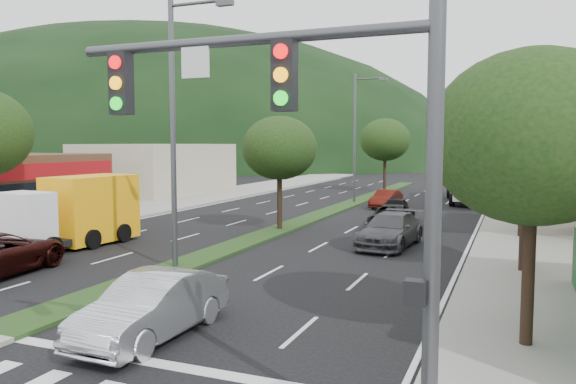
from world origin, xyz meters
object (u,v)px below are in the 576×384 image
at_px(tree_r_a, 533,137).
at_px(car_queue_a, 395,207).
at_px(tree_r_c, 524,142).
at_px(tree_med_near, 279,148).
at_px(box_truck, 78,213).
at_px(car_queue_d, 392,217).
at_px(tree_med_far, 385,140).
at_px(tree_r_e, 521,141).
at_px(tree_r_d, 522,136).
at_px(car_queue_c, 386,199).
at_px(traffic_signal, 326,147).
at_px(tree_r_b, 527,133).
at_px(motorhome, 469,178).
at_px(sedan_silver, 153,306).
at_px(streetlight_near, 177,119).
at_px(streetlight_mid, 357,132).
at_px(car_queue_b, 390,230).

relative_size(tree_r_a, car_queue_a, 1.78).
distance_m(tree_r_c, tree_med_near, 12.17).
relative_size(tree_med_near, box_truck, 0.91).
relative_size(car_queue_d, box_truck, 0.72).
distance_m(tree_med_far, box_truck, 34.47).
distance_m(tree_r_e, car_queue_d, 20.81).
relative_size(tree_r_a, tree_r_d, 0.93).
xyz_separation_m(tree_r_e, car_queue_c, (-8.96, -9.32, -4.24)).
bearing_deg(tree_med_far, traffic_signal, -78.78).
bearing_deg(tree_med_far, car_queue_d, -76.71).
height_order(tree_r_b, tree_med_far, tree_r_b).
bearing_deg(tree_med_near, motorhome, 66.70).
distance_m(sedan_silver, car_queue_d, 19.25).
relative_size(car_queue_c, box_truck, 0.60).
bearing_deg(tree_r_a, streetlight_near, 161.27).
relative_size(streetlight_mid, motorhome, 1.02).
bearing_deg(car_queue_b, box_truck, -153.36).
distance_m(box_truck, motorhome, 30.68).
distance_m(tree_r_c, motorhome, 17.77).
bearing_deg(tree_r_c, car_queue_d, 173.99).
relative_size(tree_r_e, tree_med_far, 0.97).
height_order(streetlight_near, sedan_silver, streetlight_near).
bearing_deg(car_queue_a, car_queue_b, -84.04).
relative_size(traffic_signal, car_queue_a, 1.88).
bearing_deg(tree_r_c, tree_med_far, 116.57).
bearing_deg(traffic_signal, tree_med_far, 101.22).
xyz_separation_m(tree_med_far, streetlight_near, (0.21, -36.00, 0.58)).
distance_m(tree_r_a, tree_r_c, 16.00).
height_order(tree_r_c, streetlight_mid, streetlight_mid).
relative_size(tree_r_a, tree_med_far, 0.96).
xyz_separation_m(tree_r_a, tree_med_far, (-12.00, 40.00, 0.19)).
bearing_deg(tree_r_b, box_truck, -175.04).
distance_m(tree_r_d, car_queue_c, 10.06).
distance_m(car_queue_a, motorhome, 12.07).
height_order(tree_r_a, motorhome, tree_r_a).
relative_size(tree_r_e, motorhome, 0.68).
bearing_deg(car_queue_d, motorhome, 75.27).
height_order(tree_r_d, sedan_silver, tree_r_d).
xyz_separation_m(tree_med_near, car_queue_d, (5.51, 2.68, -3.76)).
bearing_deg(car_queue_b, tree_r_c, 42.63).
xyz_separation_m(tree_r_a, car_queue_d, (-6.49, 16.68, -4.16)).
bearing_deg(box_truck, streetlight_mid, -102.61).
height_order(tree_r_d, streetlight_mid, streetlight_mid).
distance_m(tree_r_b, car_queue_a, 16.12).
xyz_separation_m(tree_r_e, car_queue_d, (-6.49, -19.32, -4.23)).
height_order(streetlight_near, box_truck, streetlight_near).
xyz_separation_m(tree_r_e, tree_med_far, (-12.00, 4.00, 0.11)).
bearing_deg(car_queue_c, sedan_silver, -82.73).
height_order(tree_r_e, motorhome, tree_r_e).
height_order(tree_r_c, car_queue_a, tree_r_c).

